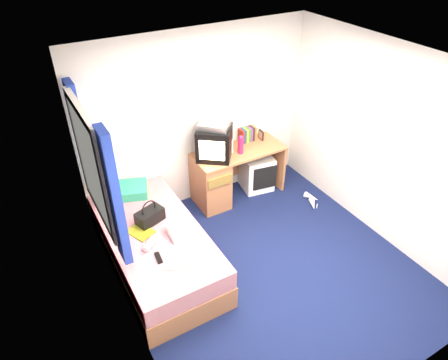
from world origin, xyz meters
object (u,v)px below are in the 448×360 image
crt_tv (214,143)px  colour_swatch_fan (175,268)px  bed (156,248)px  vcr (214,125)px  desk (221,176)px  remote_control (158,258)px  storage_cube (256,172)px  white_heels (312,201)px  handbag (150,216)px  picture_frame (261,135)px  water_bottle (150,243)px  pillow (125,191)px  magazine (141,232)px  aerosol_can (231,146)px  pink_water_bottle (241,145)px  towel (183,229)px

crt_tv → colour_swatch_fan: 1.87m
bed → vcr: bearing=31.9°
bed → desk: (1.28, 0.74, 0.14)m
desk → remote_control: size_ratio=8.12×
storage_cube → white_heels: size_ratio=1.41×
handbag → colour_swatch_fan: (-0.05, -0.79, -0.08)m
picture_frame → water_bottle: 2.39m
pillow → remote_control: 1.24m
colour_swatch_fan → remote_control: bearing=114.8°
picture_frame → colour_swatch_fan: 2.52m
desk → white_heels: (1.09, -0.73, -0.37)m
storage_cube → magazine: 2.17m
bed → remote_control: 0.52m
storage_cube → handbag: bearing=-152.8°
handbag → water_bottle: handbag is taller
storage_cube → picture_frame: 0.57m
bed → vcr: (1.19, 0.74, 0.96)m
handbag → aerosol_can: bearing=3.4°
storage_cube → pillow: bearing=-172.0°
bed → pink_water_bottle: (1.54, 0.65, 0.60)m
desk → aerosol_can: 0.47m
picture_frame → towel: bearing=-145.4°
storage_cube → picture_frame: size_ratio=3.79×
crt_tv → colour_swatch_fan: crt_tv is taller
desk → bed: bearing=-150.1°
pillow → pink_water_bottle: (1.60, -0.16, 0.27)m
pillow → white_heels: (2.43, -0.81, -0.56)m
desk → pink_water_bottle: bearing=-17.6°
white_heels → pink_water_bottle: bearing=142.0°
towel → vcr: bearing=45.4°
crt_tv → vcr: (0.00, 0.00, 0.26)m
vcr → picture_frame: size_ratio=2.77×
towel → colour_swatch_fan: towel is taller
crt_tv → vcr: bearing=90.0°
handbag → water_bottle: size_ratio=1.79×
pillow → pink_water_bottle: pink_water_bottle is taller
water_bottle → colour_swatch_fan: size_ratio=0.91×
crt_tv → pink_water_bottle: size_ratio=2.52×
remote_control → magazine: bearing=98.4°
crt_tv → colour_swatch_fan: size_ratio=2.70×
bed → white_heels: bearing=0.1°
vcr → remote_control: bearing=-93.6°
water_bottle → remote_control: (0.01, -0.22, -0.03)m
pillow → vcr: (1.24, -0.07, 0.62)m
aerosol_can → colour_swatch_fan: (-1.47, -1.37, -0.30)m
desk → towel: (-1.02, -0.93, 0.18)m
crt_tv → picture_frame: 0.84m
pillow → crt_tv: (1.24, -0.07, 0.37)m
handbag → towel: (0.24, -0.36, -0.04)m
vcr → storage_cube: bearing=45.5°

